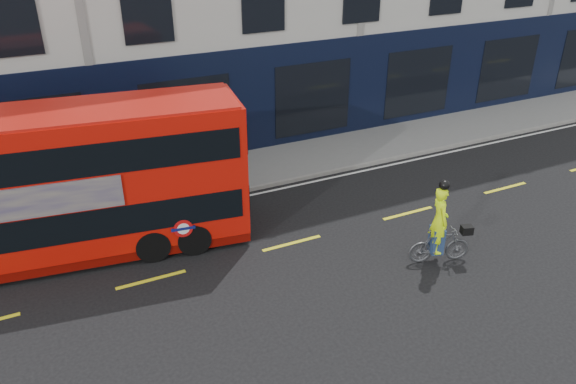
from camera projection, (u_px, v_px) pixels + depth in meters
ground at (166, 315)px, 13.16m from camera, size 120.00×120.00×0.00m
pavement at (116, 195)px, 18.34m from camera, size 60.00×3.00×0.12m
kerb at (124, 216)px, 17.13m from camera, size 60.00×0.12×0.13m
road_edge_line at (127, 222)px, 16.92m from camera, size 58.00×0.10×0.01m
lane_dashes at (151, 280)px, 14.36m from camera, size 58.00×0.12×0.01m
bus at (49, 187)px, 14.41m from camera, size 10.33×3.58×4.08m
cyclist at (440, 235)px, 14.72m from camera, size 1.73×0.95×2.44m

